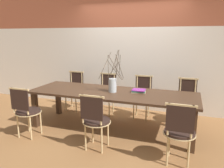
% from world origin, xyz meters
% --- Properties ---
extents(ground_plane, '(16.00, 16.00, 0.00)m').
position_xyz_m(ground_plane, '(0.00, 0.00, 0.00)').
color(ground_plane, olive).
extents(wall_rear, '(12.00, 0.06, 3.20)m').
position_xyz_m(wall_rear, '(0.00, 1.35, 1.60)').
color(wall_rear, silver).
rests_on(wall_rear, ground_plane).
extents(dining_table, '(3.09, 1.01, 0.73)m').
position_xyz_m(dining_table, '(0.00, 0.00, 0.66)').
color(dining_table, '#422B1C').
rests_on(dining_table, ground_plane).
extents(chair_near_leftend, '(0.44, 0.44, 0.91)m').
position_xyz_m(chair_near_leftend, '(-1.29, -0.81, 0.51)').
color(chair_near_leftend, black).
rests_on(chair_near_leftend, ground_plane).
extents(chair_near_left, '(0.44, 0.44, 0.91)m').
position_xyz_m(chair_near_left, '(0.02, -0.81, 0.51)').
color(chair_near_left, black).
rests_on(chair_near_left, ground_plane).
extents(chair_near_center, '(0.44, 0.44, 0.91)m').
position_xyz_m(chair_near_center, '(1.25, -0.81, 0.51)').
color(chair_near_center, black).
rests_on(chair_near_center, ground_plane).
extents(chair_far_leftend, '(0.44, 0.44, 0.91)m').
position_xyz_m(chair_far_leftend, '(-1.25, 0.81, 0.51)').
color(chair_far_leftend, black).
rests_on(chair_far_leftend, ground_plane).
extents(chair_far_left, '(0.44, 0.44, 0.91)m').
position_xyz_m(chair_far_left, '(-0.42, 0.81, 0.51)').
color(chair_far_left, black).
rests_on(chair_far_left, ground_plane).
extents(chair_far_center, '(0.44, 0.44, 0.91)m').
position_xyz_m(chair_far_center, '(0.40, 0.81, 0.51)').
color(chair_far_center, black).
rests_on(chair_far_center, ground_plane).
extents(chair_far_right, '(0.44, 0.44, 0.91)m').
position_xyz_m(chair_far_right, '(1.32, 0.81, 0.51)').
color(chair_far_right, black).
rests_on(chair_far_right, ground_plane).
extents(vase_centerpiece, '(0.43, 0.43, 0.78)m').
position_xyz_m(vase_centerpiece, '(0.01, 0.01, 0.88)').
color(vase_centerpiece, '#B2BCC1').
rests_on(vase_centerpiece, dining_table).
extents(book_stack, '(0.27, 0.21, 0.05)m').
position_xyz_m(book_stack, '(0.47, 0.14, 0.76)').
color(book_stack, beige).
rests_on(book_stack, dining_table).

